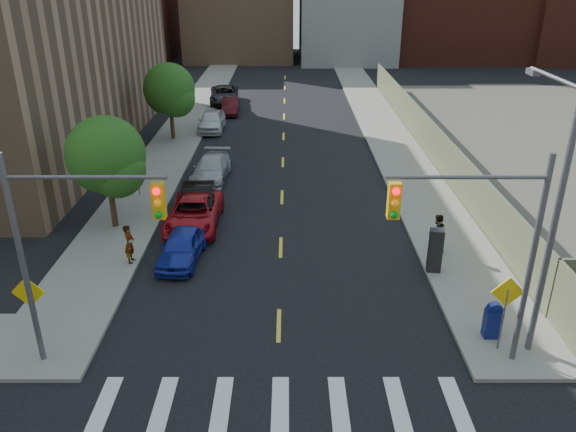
{
  "coord_description": "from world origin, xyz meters",
  "views": [
    {
      "loc": [
        0.32,
        -8.51,
        11.62
      ],
      "look_at": [
        0.33,
        13.0,
        2.0
      ],
      "focal_mm": 35.0,
      "sensor_mm": 36.0,
      "label": 1
    }
  ],
  "objects_px": {
    "parked_car_red": "(194,213)",
    "parked_car_white": "(212,121)",
    "parked_car_blue": "(182,246)",
    "pedestrian_west": "(130,244)",
    "parked_car_maroon": "(230,106)",
    "parked_car_grey": "(224,95)",
    "pedestrian_east": "(437,234)",
    "parked_car_silver": "(211,168)",
    "mailbox": "(493,320)",
    "payphone": "(435,250)",
    "parked_car_black": "(198,202)"
  },
  "relations": [
    {
      "from": "parked_car_red",
      "to": "parked_car_white",
      "type": "distance_m",
      "value": 17.5
    },
    {
      "from": "parked_car_blue",
      "to": "pedestrian_west",
      "type": "relative_size",
      "value": 2.31
    },
    {
      "from": "parked_car_maroon",
      "to": "parked_car_grey",
      "type": "height_order",
      "value": "parked_car_grey"
    },
    {
      "from": "parked_car_red",
      "to": "pedestrian_east",
      "type": "relative_size",
      "value": 2.96
    },
    {
      "from": "pedestrian_east",
      "to": "parked_car_blue",
      "type": "bearing_deg",
      "value": -21.8
    },
    {
      "from": "parked_car_blue",
      "to": "parked_car_silver",
      "type": "bearing_deg",
      "value": 94.94
    },
    {
      "from": "mailbox",
      "to": "payphone",
      "type": "xyz_separation_m",
      "value": [
        -0.88,
        4.49,
        0.29
      ]
    },
    {
      "from": "parked_car_maroon",
      "to": "parked_car_grey",
      "type": "bearing_deg",
      "value": 99.8
    },
    {
      "from": "parked_car_grey",
      "to": "parked_car_red",
      "type": "bearing_deg",
      "value": -92.98
    },
    {
      "from": "parked_car_grey",
      "to": "mailbox",
      "type": "bearing_deg",
      "value": -76.24
    },
    {
      "from": "parked_car_white",
      "to": "parked_car_maroon",
      "type": "height_order",
      "value": "parked_car_white"
    },
    {
      "from": "parked_car_black",
      "to": "parked_car_maroon",
      "type": "height_order",
      "value": "parked_car_black"
    },
    {
      "from": "mailbox",
      "to": "pedestrian_east",
      "type": "height_order",
      "value": "pedestrian_east"
    },
    {
      "from": "parked_car_black",
      "to": "parked_car_red",
      "type": "xyz_separation_m",
      "value": [
        0.0,
        -1.4,
        -0.02
      ]
    },
    {
      "from": "parked_car_silver",
      "to": "mailbox",
      "type": "distance_m",
      "value": 19.36
    },
    {
      "from": "parked_car_grey",
      "to": "pedestrian_east",
      "type": "height_order",
      "value": "pedestrian_east"
    },
    {
      "from": "parked_car_silver",
      "to": "mailbox",
      "type": "xyz_separation_m",
      "value": [
        11.38,
        -15.66,
        0.1
      ]
    },
    {
      "from": "mailbox",
      "to": "payphone",
      "type": "distance_m",
      "value": 4.58
    },
    {
      "from": "parked_car_black",
      "to": "payphone",
      "type": "xyz_separation_m",
      "value": [
        10.5,
        -5.91,
        0.33
      ]
    },
    {
      "from": "payphone",
      "to": "mailbox",
      "type": "bearing_deg",
      "value": -71.27
    },
    {
      "from": "mailbox",
      "to": "payphone",
      "type": "relative_size",
      "value": 0.71
    },
    {
      "from": "parked_car_maroon",
      "to": "parked_car_blue",
      "type": "bearing_deg",
      "value": -92.57
    },
    {
      "from": "parked_car_black",
      "to": "mailbox",
      "type": "distance_m",
      "value": 15.42
    },
    {
      "from": "parked_car_maroon",
      "to": "mailbox",
      "type": "xyz_separation_m",
      "value": [
        11.76,
        -31.83,
        0.14
      ]
    },
    {
      "from": "parked_car_white",
      "to": "mailbox",
      "type": "distance_m",
      "value": 29.34
    },
    {
      "from": "parked_car_black",
      "to": "parked_car_white",
      "type": "height_order",
      "value": "parked_car_white"
    },
    {
      "from": "payphone",
      "to": "parked_car_black",
      "type": "bearing_deg",
      "value": 158.26
    },
    {
      "from": "parked_car_red",
      "to": "pedestrian_west",
      "type": "bearing_deg",
      "value": -118.79
    },
    {
      "from": "parked_car_silver",
      "to": "parked_car_grey",
      "type": "height_order",
      "value": "parked_car_grey"
    },
    {
      "from": "parked_car_blue",
      "to": "parked_car_grey",
      "type": "bearing_deg",
      "value": 97.41
    },
    {
      "from": "parked_car_silver",
      "to": "parked_car_maroon",
      "type": "height_order",
      "value": "parked_car_silver"
    },
    {
      "from": "parked_car_maroon",
      "to": "parked_car_red",
      "type": "bearing_deg",
      "value": -92.45
    },
    {
      "from": "parked_car_blue",
      "to": "pedestrian_west",
      "type": "height_order",
      "value": "pedestrian_west"
    },
    {
      "from": "parked_car_blue",
      "to": "parked_car_white",
      "type": "xyz_separation_m",
      "value": [
        -1.3,
        20.82,
        0.11
      ]
    },
    {
      "from": "parked_car_red",
      "to": "parked_car_maroon",
      "type": "distance_m",
      "value": 22.83
    },
    {
      "from": "parked_car_grey",
      "to": "pedestrian_west",
      "type": "xyz_separation_m",
      "value": [
        -0.8,
        -30.53,
        0.22
      ]
    },
    {
      "from": "parked_car_silver",
      "to": "parked_car_white",
      "type": "distance_m",
      "value": 10.88
    },
    {
      "from": "pedestrian_west",
      "to": "parked_car_blue",
      "type": "bearing_deg",
      "value": -78.39
    },
    {
      "from": "parked_car_silver",
      "to": "payphone",
      "type": "height_order",
      "value": "payphone"
    },
    {
      "from": "parked_car_blue",
      "to": "parked_car_grey",
      "type": "distance_m",
      "value": 30.16
    },
    {
      "from": "parked_car_white",
      "to": "parked_car_maroon",
      "type": "relative_size",
      "value": 1.15
    },
    {
      "from": "parked_car_white",
      "to": "pedestrian_west",
      "type": "relative_size",
      "value": 2.69
    },
    {
      "from": "parked_car_white",
      "to": "parked_car_maroon",
      "type": "distance_m",
      "value": 5.45
    },
    {
      "from": "parked_car_red",
      "to": "payphone",
      "type": "relative_size",
      "value": 2.83
    },
    {
      "from": "parked_car_blue",
      "to": "parked_car_silver",
      "type": "height_order",
      "value": "parked_car_silver"
    },
    {
      "from": "payphone",
      "to": "pedestrian_west",
      "type": "distance_m",
      "value": 12.62
    },
    {
      "from": "parked_car_maroon",
      "to": "payphone",
      "type": "bearing_deg",
      "value": -71.71
    },
    {
      "from": "parked_car_silver",
      "to": "parked_car_maroon",
      "type": "relative_size",
      "value": 1.2
    },
    {
      "from": "pedestrian_east",
      "to": "payphone",
      "type": "bearing_deg",
      "value": 50.0
    },
    {
      "from": "parked_car_blue",
      "to": "pedestrian_west",
      "type": "xyz_separation_m",
      "value": [
        -2.1,
        -0.4,
        0.33
      ]
    }
  ]
}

